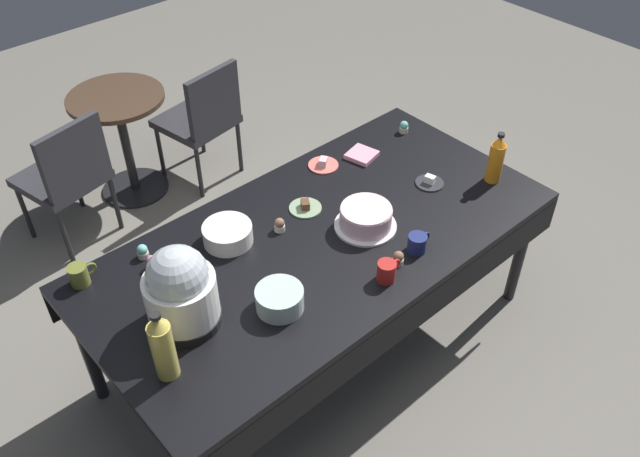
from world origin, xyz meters
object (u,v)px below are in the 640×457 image
Objects in this scene: soda_bottle_orange_juice at (496,159)px; ceramic_snack_bowl at (228,234)px; dessert_plate_charcoal at (430,182)px; glass_salad_bowl at (280,299)px; slow_cooker at (180,290)px; soda_bottle_ginger_ale at (163,347)px; cupcake_vanilla at (143,252)px; coffee_mug_navy at (417,243)px; cupcake_mint at (398,258)px; round_cafe_table at (122,127)px; coffee_mug_red at (387,271)px; potluck_table at (320,247)px; dessert_plate_coral at (323,164)px; dessert_plate_sage at (305,207)px; cupcake_berry at (280,225)px; maroon_chair_left at (67,173)px; maroon_chair_right at (203,116)px; cupcake_cocoa at (152,263)px; cupcake_lemon at (404,127)px; frosted_layer_cake at (366,218)px; coffee_mug_olive at (79,275)px.

ceramic_snack_bowl is at bearing 158.11° from soda_bottle_orange_juice.
glass_salad_bowl is at bearing -172.37° from dessert_plate_charcoal.
soda_bottle_ginger_ale is (-0.19, -0.18, -0.02)m from slow_cooker.
dessert_plate_charcoal is at bearing -19.87° from cupcake_vanilla.
coffee_mug_navy is (-0.68, -0.10, -0.09)m from soda_bottle_orange_juice.
ceramic_snack_bowl is 0.70× the size of soda_bottle_ginger_ale.
round_cafe_table is at bearing 94.85° from cupcake_mint.
coffee_mug_red is (0.96, -0.20, -0.10)m from soda_bottle_ginger_ale.
dessert_plate_coral is at bearing 46.45° from potluck_table.
potluck_table is at bearing 164.71° from soda_bottle_orange_juice.
dessert_plate_charcoal is at bearing -24.07° from dessert_plate_sage.
coffee_mug_navy is at bearing -7.78° from soda_bottle_ginger_ale.
round_cafe_table is at bearing 66.25° from cupcake_vanilla.
coffee_mug_navy is (0.60, -0.61, -0.00)m from ceramic_snack_bowl.
cupcake_berry is at bearing 124.51° from potluck_table.
cupcake_mint reaches higher than dessert_plate_sage.
maroon_chair_left is at bearing 108.79° from cupcake_mint.
cupcake_vanilla is 0.08× the size of maroon_chair_right.
glass_salad_bowl is 0.61m from cupcake_cocoa.
dessert_plate_coral is at bearing 37.86° from glass_salad_bowl.
maroon_chair_left reaches higher than cupcake_cocoa.
dessert_plate_sage is 2.34× the size of cupcake_lemon.
soda_bottle_ginger_ale is at bearing -158.81° from dessert_plate_sage.
frosted_layer_cake reaches higher than ceramic_snack_bowl.
cupcake_vanilla is at bearing 67.48° from soda_bottle_ginger_ale.
cupcake_cocoa is at bearing 134.39° from coffee_mug_red.
maroon_chair_left reaches higher than coffee_mug_red.
coffee_mug_red is (0.70, -0.81, 0.01)m from cupcake_vanilla.
soda_bottle_orange_juice is 2.41m from maroon_chair_left.
ceramic_snack_bowl is at bearing 119.30° from coffee_mug_red.
soda_bottle_orange_juice is (1.87, -0.07, -0.02)m from soda_bottle_ginger_ale.
cupcake_cocoa is at bearing -24.26° from coffee_mug_olive.
frosted_layer_cake reaches higher than glass_salad_bowl.
slow_cooker reaches higher than coffee_mug_olive.
maroon_chair_left reaches higher than cupcake_berry.
dessert_plate_charcoal is at bearing -69.00° from round_cafe_table.
ceramic_snack_bowl is (-0.33, 0.25, 0.11)m from potluck_table.
ceramic_snack_bowl is at bearing 147.43° from frosted_layer_cake.
dessert_plate_charcoal is 0.65m from dessert_plate_sage.
coffee_mug_olive reaches higher than round_cafe_table.
frosted_layer_cake is at bearing 11.55° from glass_salad_bowl.
coffee_mug_red reaches higher than cupcake_vanilla.
soda_bottle_orange_juice is at bearing -27.98° from dessert_plate_sage.
cupcake_vanilla is at bearing 147.94° from potluck_table.
soda_bottle_orange_juice is 2.22× the size of coffee_mug_navy.
soda_bottle_ginger_ale is 2.24m from round_cafe_table.
dessert_plate_charcoal is 0.44× the size of soda_bottle_ginger_ale.
cupcake_berry is 0.24× the size of soda_bottle_orange_juice.
round_cafe_table is (-0.99, 2.09, -0.38)m from soda_bottle_orange_juice.
potluck_table is 0.41m from coffee_mug_red.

